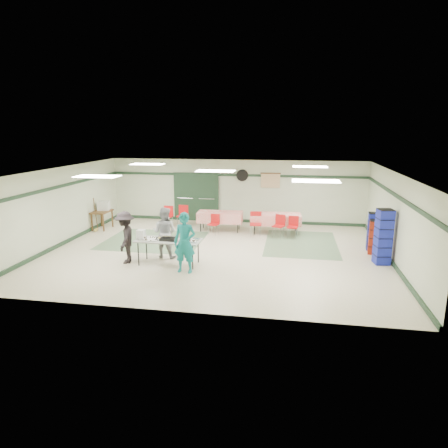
% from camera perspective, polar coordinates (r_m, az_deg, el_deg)
% --- Properties ---
extents(floor, '(11.00, 11.00, 0.00)m').
position_cam_1_polar(floor, '(13.27, -1.15, -4.01)').
color(floor, beige).
rests_on(floor, ground).
extents(ceiling, '(11.00, 11.00, 0.00)m').
position_cam_1_polar(ceiling, '(12.73, -1.21, 7.67)').
color(ceiling, white).
rests_on(ceiling, wall_back).
extents(wall_back, '(11.00, 0.00, 11.00)m').
position_cam_1_polar(wall_back, '(17.30, 1.64, 4.71)').
color(wall_back, beige).
rests_on(wall_back, floor).
extents(wall_front, '(11.00, 0.00, 11.00)m').
position_cam_1_polar(wall_front, '(8.70, -6.80, -4.28)').
color(wall_front, beige).
rests_on(wall_front, floor).
extents(wall_left, '(0.00, 9.00, 9.00)m').
position_cam_1_polar(wall_left, '(14.96, -22.36, 2.31)').
color(wall_left, beige).
rests_on(wall_left, floor).
extents(wall_right, '(0.00, 9.00, 9.00)m').
position_cam_1_polar(wall_right, '(13.08, 23.21, 0.74)').
color(wall_right, beige).
rests_on(wall_right, floor).
extents(trim_back, '(11.00, 0.06, 0.10)m').
position_cam_1_polar(trim_back, '(17.18, 1.64, 7.00)').
color(trim_back, '#1C3422').
rests_on(trim_back, wall_back).
extents(baseboard_back, '(11.00, 0.06, 0.12)m').
position_cam_1_polar(baseboard_back, '(17.52, 1.60, 0.52)').
color(baseboard_back, '#1C3422').
rests_on(baseboard_back, floor).
extents(trim_left, '(0.06, 9.00, 0.10)m').
position_cam_1_polar(trim_left, '(14.84, -22.50, 4.95)').
color(trim_left, '#1C3422').
rests_on(trim_left, wall_back).
extents(baseboard_left, '(0.06, 9.00, 0.12)m').
position_cam_1_polar(baseboard_left, '(15.23, -21.83, -2.46)').
color(baseboard_left, '#1C3422').
rests_on(baseboard_left, floor).
extents(trim_right, '(0.06, 9.00, 0.10)m').
position_cam_1_polar(trim_right, '(12.95, 23.37, 3.77)').
color(trim_right, '#1C3422').
rests_on(trim_right, wall_back).
extents(baseboard_right, '(0.06, 9.00, 0.12)m').
position_cam_1_polar(baseboard_right, '(13.39, 22.58, -4.64)').
color(baseboard_right, '#1C3422').
rests_on(baseboard_right, floor).
extents(green_patch_a, '(3.50, 3.00, 0.01)m').
position_cam_1_polar(green_patch_a, '(14.84, -9.95, -2.30)').
color(green_patch_a, '#5E7B5A').
rests_on(green_patch_a, floor).
extents(green_patch_b, '(2.50, 3.50, 0.01)m').
position_cam_1_polar(green_patch_b, '(14.49, 10.94, -2.73)').
color(green_patch_b, '#5E7B5A').
rests_on(green_patch_b, floor).
extents(double_door_left, '(0.90, 0.06, 2.10)m').
position_cam_1_polar(double_door_left, '(17.73, -5.47, 3.88)').
color(double_door_left, gray).
rests_on(double_door_left, floor).
extents(double_door_right, '(0.90, 0.06, 2.10)m').
position_cam_1_polar(double_door_right, '(17.51, -2.46, 3.81)').
color(double_door_right, gray).
rests_on(double_door_right, floor).
extents(door_frame, '(2.00, 0.03, 2.15)m').
position_cam_1_polar(door_frame, '(17.60, -4.00, 3.84)').
color(door_frame, '#1C3422').
rests_on(door_frame, floor).
extents(wall_fan, '(0.50, 0.10, 0.50)m').
position_cam_1_polar(wall_fan, '(17.11, 2.63, 6.96)').
color(wall_fan, black).
rests_on(wall_fan, wall_back).
extents(scroll_banner, '(0.80, 0.02, 0.60)m').
position_cam_1_polar(scroll_banner, '(17.03, 6.65, 6.18)').
color(scroll_banner, '#D4B084').
rests_on(scroll_banner, wall_back).
extents(serving_table, '(1.96, 0.84, 0.76)m').
position_cam_1_polar(serving_table, '(12.03, -7.97, -2.43)').
color(serving_table, '#A3A49F').
rests_on(serving_table, floor).
extents(sheet_tray_right, '(0.61, 0.47, 0.02)m').
position_cam_1_polar(sheet_tray_right, '(11.83, -5.12, -2.34)').
color(sheet_tray_right, silver).
rests_on(sheet_tray_right, serving_table).
extents(sheet_tray_mid, '(0.64, 0.50, 0.02)m').
position_cam_1_polar(sheet_tray_mid, '(12.10, -8.18, -2.07)').
color(sheet_tray_mid, silver).
rests_on(sheet_tray_mid, serving_table).
extents(sheet_tray_left, '(0.54, 0.41, 0.02)m').
position_cam_1_polar(sheet_tray_left, '(12.10, -10.68, -2.17)').
color(sheet_tray_left, silver).
rests_on(sheet_tray_left, serving_table).
extents(baking_pan, '(0.47, 0.30, 0.08)m').
position_cam_1_polar(baking_pan, '(11.94, -7.98, -2.14)').
color(baking_pan, black).
rests_on(baking_pan, serving_table).
extents(foam_box_stack, '(0.23, 0.22, 0.26)m').
position_cam_1_polar(foam_box_stack, '(12.28, -11.78, -1.42)').
color(foam_box_stack, white).
rests_on(foam_box_stack, serving_table).
extents(volunteer_teal, '(0.65, 0.44, 1.73)m').
position_cam_1_polar(volunteer_teal, '(11.26, -5.63, -2.69)').
color(volunteer_teal, '#127A7F').
rests_on(volunteer_teal, floor).
extents(volunteer_grey, '(0.85, 0.70, 1.61)m').
position_cam_1_polar(volunteer_grey, '(12.67, -8.50, -1.21)').
color(volunteer_grey, gray).
rests_on(volunteer_grey, floor).
extents(volunteer_dark, '(0.81, 1.14, 1.59)m').
position_cam_1_polar(volunteer_dark, '(12.39, -13.91, -1.86)').
color(volunteer_dark, black).
rests_on(volunteer_dark, floor).
extents(dining_table_a, '(1.99, 0.99, 0.77)m').
position_cam_1_polar(dining_table_a, '(15.66, 7.37, 0.76)').
color(dining_table_a, red).
rests_on(dining_table_a, floor).
extents(dining_table_b, '(1.79, 0.85, 0.77)m').
position_cam_1_polar(dining_table_b, '(15.90, -0.58, 1.06)').
color(dining_table_b, red).
rests_on(dining_table_b, floor).
extents(chair_a, '(0.51, 0.51, 0.85)m').
position_cam_1_polar(chair_a, '(15.11, 7.90, 0.07)').
color(chair_a, '#B5150E').
rests_on(chair_a, floor).
extents(chair_b, '(0.46, 0.46, 0.92)m').
position_cam_1_polar(chair_b, '(15.16, 4.55, 0.39)').
color(chair_b, '#B5150E').
rests_on(chair_b, floor).
extents(chair_c, '(0.44, 0.44, 0.81)m').
position_cam_1_polar(chair_c, '(15.11, 9.84, -0.08)').
color(chair_c, '#B5150E').
rests_on(chair_c, floor).
extents(chair_d, '(0.44, 0.45, 0.78)m').
position_cam_1_polar(chair_d, '(15.39, -1.40, 0.28)').
color(chair_d, '#B5150E').
rests_on(chair_d, floor).
extents(chair_loose_a, '(0.43, 0.43, 0.88)m').
position_cam_1_polar(chair_loose_a, '(16.74, -5.90, 1.51)').
color(chair_loose_a, '#B5150E').
rests_on(chair_loose_a, floor).
extents(chair_loose_b, '(0.44, 0.44, 0.87)m').
position_cam_1_polar(chair_loose_b, '(16.72, -8.03, 1.41)').
color(chair_loose_b, '#B5150E').
rests_on(chair_loose_b, floor).
extents(crate_stack_blue_a, '(0.43, 0.43, 1.27)m').
position_cam_1_polar(crate_stack_blue_a, '(14.23, 20.57, -1.02)').
color(crate_stack_blue_a, '#19279A').
rests_on(crate_stack_blue_a, floor).
extents(crate_stack_red, '(0.49, 0.49, 1.12)m').
position_cam_1_polar(crate_stack_red, '(13.84, 20.87, -1.76)').
color(crate_stack_red, '#99240F').
rests_on(crate_stack_red, floor).
extents(crate_stack_blue_b, '(0.49, 0.49, 1.69)m').
position_cam_1_polar(crate_stack_blue_b, '(12.81, 21.81, -1.73)').
color(crate_stack_blue_b, '#19279A').
rests_on(crate_stack_blue_b, floor).
extents(printer_table, '(0.64, 0.96, 0.74)m').
position_cam_1_polar(printer_table, '(16.89, -17.06, 1.48)').
color(printer_table, brown).
rests_on(printer_table, floor).
extents(office_printer, '(0.53, 0.49, 0.36)m').
position_cam_1_polar(office_printer, '(17.02, -16.81, 2.53)').
color(office_printer, beige).
rests_on(office_printer, printer_table).
extents(broom, '(0.04, 0.22, 1.32)m').
position_cam_1_polar(broom, '(16.60, -17.87, 1.37)').
color(broom, brown).
rests_on(broom, floor).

